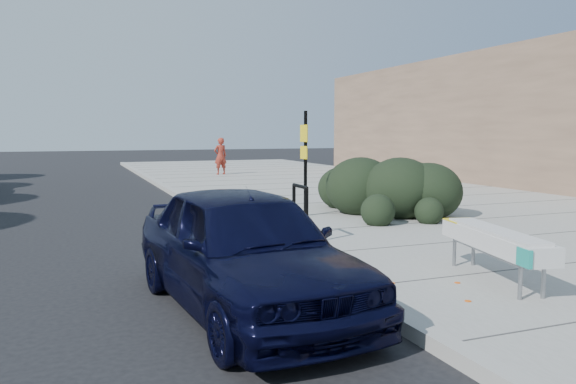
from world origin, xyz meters
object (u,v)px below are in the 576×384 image
at_px(sign_post, 305,156).
at_px(pedestrian, 220,156).
at_px(bike_rack, 300,207).
at_px(sedan_navy, 244,248).
at_px(bench, 495,241).

xyz_separation_m(sign_post, pedestrian, (1.48, 13.46, -0.54)).
distance_m(bike_rack, sedan_navy, 3.62).
relative_size(sign_post, sedan_navy, 0.56).
height_order(sign_post, sedan_navy, sign_post).
bearing_deg(sedan_navy, pedestrian, 71.13).
bearing_deg(bike_rack, bench, -67.69).
height_order(bench, bike_rack, bike_rack).
bearing_deg(pedestrian, sign_post, 72.95).
distance_m(bike_rack, sign_post, 3.10).
bearing_deg(sign_post, bench, -101.20).
height_order(bike_rack, sign_post, sign_post).
height_order(sign_post, pedestrian, sign_post).
xyz_separation_m(bench, bike_rack, (-1.33, 3.49, 0.08)).
distance_m(bench, bike_rack, 3.74).
bearing_deg(sign_post, bike_rack, -126.62).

